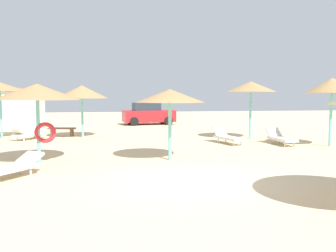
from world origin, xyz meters
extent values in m
plane|color=beige|center=(0.00, 0.00, 0.00)|extent=(80.00, 80.00, 0.00)
cylinder|color=#6BC6BC|center=(-4.39, 3.00, 1.11)|extent=(0.12, 0.12, 2.23)
cone|color=#9E7A4C|center=(-4.39, 3.00, 2.40)|extent=(2.80, 2.80, 0.54)
torus|color=red|center=(-4.17, 3.00, 1.03)|extent=(0.71, 0.20, 0.70)
cylinder|color=#6BC6BC|center=(5.19, 8.24, 1.28)|extent=(0.12, 0.12, 2.55)
cone|color=#9E7A4C|center=(5.19, 8.24, 2.73)|extent=(2.65, 2.65, 0.55)
cylinder|color=#6BC6BC|center=(-7.77, 10.62, 1.29)|extent=(0.12, 0.12, 2.59)
cone|color=#9E7A4C|center=(-7.77, 10.62, 2.73)|extent=(2.88, 2.88, 0.48)
cylinder|color=#6BC6BC|center=(7.66, 5.07, 1.24)|extent=(0.12, 0.12, 2.49)
cone|color=#9E7A4C|center=(7.66, 5.07, 2.72)|extent=(2.25, 2.25, 0.67)
cylinder|color=#6BC6BC|center=(-3.53, 10.28, 1.11)|extent=(0.12, 0.12, 2.23)
cone|color=#9E7A4C|center=(-3.53, 10.28, 2.47)|extent=(2.78, 2.78, 0.69)
cylinder|color=#6BC6BC|center=(0.05, 2.92, 1.07)|extent=(0.12, 0.12, 2.14)
cone|color=#9E7A4C|center=(0.05, 2.92, 2.26)|extent=(2.44, 2.44, 0.46)
cube|color=silver|center=(-4.79, 0.79, 0.28)|extent=(1.50, 1.76, 0.12)
cube|color=silver|center=(-4.33, 1.45, 0.46)|extent=(0.83, 0.80, 0.31)
cylinder|color=silver|center=(-4.63, 1.41, 0.11)|extent=(0.06, 0.06, 0.22)
cylinder|color=silver|center=(-4.27, 1.16, 0.11)|extent=(0.06, 0.06, 0.22)
cube|color=silver|center=(3.49, 6.56, 0.28)|extent=(1.11, 1.81, 0.12)
cube|color=silver|center=(3.26, 7.33, 0.55)|extent=(0.73, 0.58, 0.47)
cylinder|color=silver|center=(3.10, 7.07, 0.11)|extent=(0.06, 0.06, 0.22)
cylinder|color=silver|center=(3.52, 7.20, 0.11)|extent=(0.06, 0.06, 0.22)
cylinder|color=silver|center=(3.45, 5.93, 0.11)|extent=(0.06, 0.06, 0.22)
cylinder|color=silver|center=(3.87, 6.05, 0.11)|extent=(0.06, 0.06, 0.22)
cube|color=silver|center=(-6.19, 9.80, 0.28)|extent=(1.42, 1.79, 0.12)
cube|color=silver|center=(-6.60, 9.11, 0.52)|extent=(0.79, 0.73, 0.42)
cylinder|color=silver|center=(-6.31, 9.17, 0.11)|extent=(0.06, 0.06, 0.22)
cylinder|color=silver|center=(-6.69, 9.39, 0.11)|extent=(0.06, 0.06, 0.22)
cylinder|color=silver|center=(-5.70, 10.20, 0.11)|extent=(0.06, 0.06, 0.22)
cylinder|color=silver|center=(-6.08, 10.43, 0.11)|extent=(0.06, 0.06, 0.22)
cube|color=silver|center=(5.79, 5.86, 0.28)|extent=(0.73, 1.73, 0.12)
cube|color=silver|center=(5.74, 6.65, 0.52)|extent=(0.67, 0.50, 0.42)
cylinder|color=silver|center=(5.53, 6.44, 0.11)|extent=(0.06, 0.06, 0.22)
cylinder|color=silver|center=(5.97, 6.47, 0.11)|extent=(0.06, 0.06, 0.22)
cylinder|color=silver|center=(5.60, 5.24, 0.11)|extent=(0.06, 0.06, 0.22)
cylinder|color=silver|center=(6.04, 5.27, 0.11)|extent=(0.06, 0.06, 0.22)
cube|color=brown|center=(-4.71, 11.01, 0.45)|extent=(1.55, 0.67, 0.08)
cube|color=brown|center=(-5.25, 11.11, 0.21)|extent=(0.18, 0.38, 0.41)
cube|color=brown|center=(-4.17, 10.91, 0.21)|extent=(0.18, 0.38, 0.41)
cube|color=#B21E23|center=(0.93, 18.37, 0.67)|extent=(4.19, 2.22, 0.90)
cube|color=#262D38|center=(0.73, 18.35, 1.42)|extent=(2.19, 1.82, 0.60)
cylinder|color=black|center=(2.14, 19.43, 0.32)|extent=(0.66, 0.30, 0.64)
cylinder|color=black|center=(2.38, 17.68, 0.32)|extent=(0.66, 0.30, 0.64)
cylinder|color=black|center=(-0.53, 19.06, 0.32)|extent=(0.66, 0.30, 0.64)
cylinder|color=black|center=(-0.29, 17.32, 0.32)|extent=(0.66, 0.30, 0.64)
cube|color=white|center=(-8.84, 17.12, 1.28)|extent=(3.70, 3.49, 2.56)
cube|color=#8C6B4C|center=(-8.84, 17.12, 2.66)|extent=(4.10, 3.89, 0.20)
camera|label=1|loc=(-1.95, -9.26, 2.27)|focal=37.79mm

